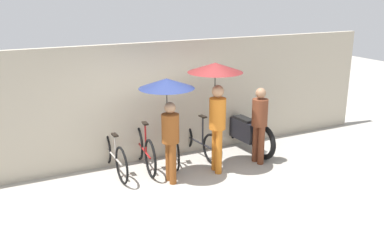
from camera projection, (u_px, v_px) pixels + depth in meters
The scene contains 10 objects.
ground_plane at pixel (196, 200), 7.30m from camera, with size 30.00×30.00×0.00m, color #9E998E.
back_wall at pixel (150, 102), 8.78m from camera, with size 10.97×0.12×2.44m.
parked_bicycle_0 at pixel (113, 154), 8.29m from camera, with size 0.44×1.78×1.00m.
parked_bicycle_1 at pixel (144, 149), 8.52m from camera, with size 0.44×1.71×1.10m.
parked_bicycle_2 at pixel (171, 143), 8.86m from camera, with size 0.54×1.68×1.03m.
parked_bicycle_3 at pixel (197, 141), 9.13m from camera, with size 0.44×1.72×0.97m.
pedestrian_leading at pixel (168, 101), 7.62m from camera, with size 1.00×1.00×1.94m.
pedestrian_center at pixel (216, 86), 8.03m from camera, with size 1.05×1.05×2.14m.
pedestrian_trailing at pixel (260, 120), 8.61m from camera, with size 0.32×0.32×1.58m.
motorcycle at pixel (244, 131), 9.49m from camera, with size 0.58×2.10×0.94m.
Camera 1 is at (-2.97, -5.88, 3.44)m, focal length 40.00 mm.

